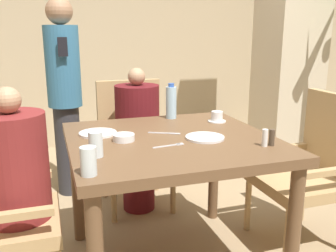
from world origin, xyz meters
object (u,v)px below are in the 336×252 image
glass_tall_near (88,161)px  plate_main_left (98,133)px  standing_host (65,93)px  water_bottle (171,102)px  diner_in_far_chair (138,139)px  teacup_with_saucer (217,117)px  bowl_small (124,137)px  diner_in_left_chair (17,195)px  plate_main_right (205,137)px  chair_far_side (133,140)px  chair_right_side (312,166)px  glass_tall_mid (96,144)px

glass_tall_near → plate_main_left: bearing=79.0°
standing_host → water_bottle: 1.03m
diner_in_far_chair → teacup_with_saucer: bearing=-53.5°
plate_main_left → bowl_small: (0.11, -0.17, 0.01)m
bowl_small → teacup_with_saucer: bearing=19.9°
diner_in_left_chair → teacup_with_saucer: (1.17, 0.25, 0.25)m
plate_main_left → diner_in_far_chair: bearing=58.1°
diner_in_left_chair → plate_main_right: diner_in_left_chair is taller
chair_far_side → plate_main_left: bearing=-116.4°
chair_far_side → chair_right_side: bearing=-44.4°
diner_in_far_chair → glass_tall_mid: bearing=-113.7°
chair_right_side → teacup_with_saucer: 0.67m
chair_right_side → teacup_with_saucer: chair_right_side is taller
plate_main_right → water_bottle: (-0.02, 0.51, 0.10)m
plate_main_left → water_bottle: water_bottle is taller
diner_in_left_chair → chair_far_side: size_ratio=1.14×
chair_far_side → teacup_with_saucer: 0.83m
diner_in_left_chair → plate_main_right: (0.95, -0.08, 0.22)m
plate_main_right → glass_tall_near: bearing=-152.5°
teacup_with_saucer → glass_tall_mid: bearing=-151.3°
plate_main_left → teacup_with_saucer: teacup_with_saucer is taller
plate_main_right → bowl_small: (-0.42, 0.09, 0.01)m
chair_far_side → chair_right_side: size_ratio=1.00×
chair_far_side → teacup_with_saucer: bearing=-60.0°
standing_host → plate_main_left: standing_host is taller
plate_main_left → plate_main_right: bearing=-26.5°
standing_host → glass_tall_mid: (0.05, -1.44, -0.02)m
diner_in_left_chair → chair_right_side: (1.72, -0.00, -0.05)m
chair_right_side → plate_main_left: chair_right_side is taller
plate_main_left → plate_main_right: size_ratio=1.00×
chair_far_side → glass_tall_mid: bearing=-110.8°
diner_in_far_chair → chair_far_side: bearing=90.0°
bowl_small → chair_far_side: bearing=74.3°
plate_main_left → bowl_small: bowl_small is taller
diner_in_left_chair → chair_right_side: size_ratio=1.14×
teacup_with_saucer → plate_main_left: bearing=-175.2°
diner_in_left_chair → bowl_small: (0.53, 0.02, 0.24)m
chair_right_side → glass_tall_mid: 1.41m
diner_in_far_chair → bowl_small: 0.83m
diner_in_left_chair → plate_main_right: bearing=-4.7°
bowl_small → water_bottle: 0.58m
glass_tall_near → glass_tall_mid: (0.06, 0.22, 0.00)m
chair_right_side → glass_tall_near: 1.51m
plate_main_right → bowl_small: bowl_small is taller
chair_far_side → plate_main_left: size_ratio=4.64×
water_bottle → glass_tall_mid: bearing=-132.2°
standing_host → teacup_with_saucer: (0.86, -1.00, -0.04)m
plate_main_left → plate_main_right: (0.53, -0.26, 0.00)m
standing_host → glass_tall_mid: size_ratio=13.59×
glass_tall_near → bowl_small: bearing=62.1°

